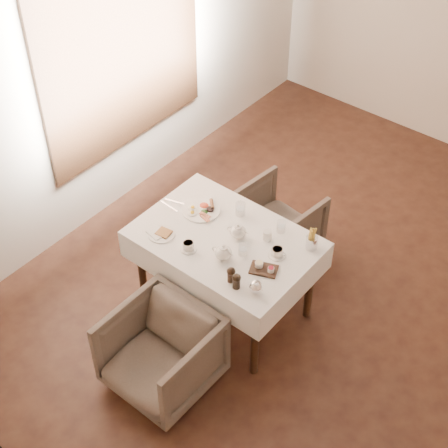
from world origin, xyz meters
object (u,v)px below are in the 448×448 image
object	(u,v)px
table	(225,249)
armchair_far	(276,222)
armchair_near	(161,353)
teapot_centre	(238,231)
breakfast_plate	(202,209)

from	to	relation	value
table	armchair_far	xyz separation A→B (m)	(-0.09, 0.79, -0.35)
armchair_near	armchair_far	xyz separation A→B (m)	(-0.18, 1.60, -0.02)
table	teapot_centre	xyz separation A→B (m)	(0.07, 0.06, 0.18)
table	armchair_far	bearing A→B (deg)	96.63
table	armchair_near	distance (m)	0.87
armchair_near	breakfast_plate	size ratio (longest dim) A/B	2.40
table	teapot_centre	bearing A→B (deg)	42.34
table	breakfast_plate	size ratio (longest dim) A/B	4.45
breakfast_plate	table	bearing A→B (deg)	-42.41
table	armchair_far	distance (m)	0.87
armchair_near	teapot_centre	xyz separation A→B (m)	(-0.02, 0.87, 0.50)
breakfast_plate	teapot_centre	size ratio (longest dim) A/B	1.88
armchair_near	table	bearing A→B (deg)	96.72
breakfast_plate	teapot_centre	world-z (taller)	teapot_centre
armchair_near	breakfast_plate	bearing A→B (deg)	114.18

